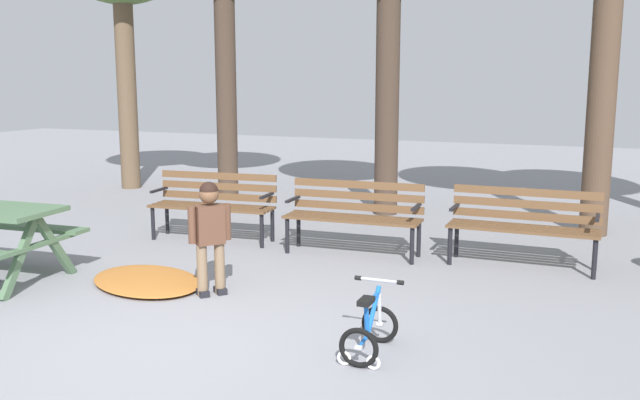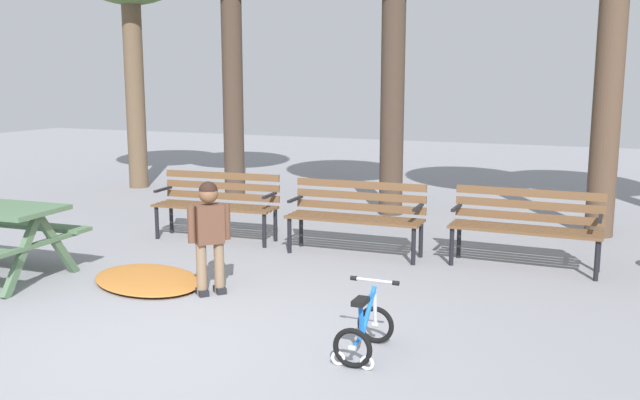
{
  "view_description": "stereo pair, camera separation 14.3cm",
  "coord_description": "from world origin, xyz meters",
  "px_view_note": "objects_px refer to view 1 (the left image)",
  "views": [
    {
      "loc": [
        3.03,
        -4.34,
        2.07
      ],
      "look_at": [
        0.48,
        2.07,
        0.85
      ],
      "focal_mm": 39.34,
      "sensor_mm": 36.0,
      "label": 1
    },
    {
      "loc": [
        3.17,
        -4.28,
        2.07
      ],
      "look_at": [
        0.48,
        2.07,
        0.85
      ],
      "focal_mm": 39.34,
      "sensor_mm": 36.0,
      "label": 2
    }
  ],
  "objects_px": {
    "park_bench_far_left": "(214,200)",
    "park_bench_left": "(354,211)",
    "park_bench_right": "(524,221)",
    "kids_bicycle": "(370,329)",
    "child_standing": "(210,229)"
  },
  "relations": [
    {
      "from": "park_bench_far_left",
      "to": "kids_bicycle",
      "type": "height_order",
      "value": "park_bench_far_left"
    },
    {
      "from": "park_bench_left",
      "to": "park_bench_right",
      "type": "bearing_deg",
      "value": 4.93
    },
    {
      "from": "park_bench_left",
      "to": "park_bench_right",
      "type": "xyz_separation_m",
      "value": [
        1.9,
        0.16,
        0.0
      ]
    },
    {
      "from": "park_bench_far_left",
      "to": "kids_bicycle",
      "type": "xyz_separation_m",
      "value": [
        3.01,
        -2.9,
        -0.31
      ]
    },
    {
      "from": "park_bench_right",
      "to": "park_bench_left",
      "type": "bearing_deg",
      "value": -175.07
    },
    {
      "from": "park_bench_left",
      "to": "kids_bicycle",
      "type": "xyz_separation_m",
      "value": [
        1.11,
        -2.87,
        -0.31
      ]
    },
    {
      "from": "park_bench_far_left",
      "to": "child_standing",
      "type": "xyz_separation_m",
      "value": [
        1.15,
        -2.05,
        0.14
      ]
    },
    {
      "from": "park_bench_left",
      "to": "kids_bicycle",
      "type": "distance_m",
      "value": 3.09
    },
    {
      "from": "park_bench_far_left",
      "to": "park_bench_left",
      "type": "xyz_separation_m",
      "value": [
        1.9,
        -0.03,
        0.0
      ]
    },
    {
      "from": "park_bench_far_left",
      "to": "park_bench_right",
      "type": "distance_m",
      "value": 3.81
    },
    {
      "from": "park_bench_far_left",
      "to": "park_bench_left",
      "type": "bearing_deg",
      "value": -1.02
    },
    {
      "from": "park_bench_far_left",
      "to": "park_bench_right",
      "type": "bearing_deg",
      "value": 1.96
    },
    {
      "from": "park_bench_left",
      "to": "child_standing",
      "type": "distance_m",
      "value": 2.16
    },
    {
      "from": "park_bench_far_left",
      "to": "child_standing",
      "type": "bearing_deg",
      "value": -60.7
    },
    {
      "from": "child_standing",
      "to": "kids_bicycle",
      "type": "xyz_separation_m",
      "value": [
        1.86,
        -0.85,
        -0.45
      ]
    }
  ]
}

